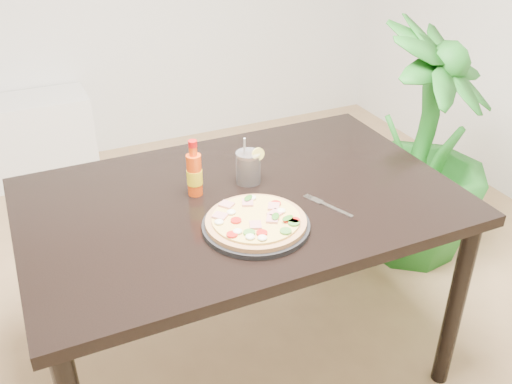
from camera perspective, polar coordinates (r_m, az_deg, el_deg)
name	(u,v)px	position (r m, az deg, el deg)	size (l,w,h in m)	color
dining_table	(241,218)	(1.90, -1.51, -2.58)	(1.40, 0.90, 0.75)	black
plate	(256,226)	(1.70, -0.01, -3.40)	(0.32, 0.32, 0.02)	black
pizza	(256,220)	(1.69, 0.00, -2.87)	(0.30, 0.30, 0.03)	tan
hot_sauce_bottle	(194,173)	(1.84, -6.18, 1.86)	(0.06, 0.06, 0.19)	#EB470D
cola_cup	(248,168)	(1.92, -0.77, 2.43)	(0.09, 0.08, 0.17)	black
fork	(326,205)	(1.82, 7.06, -1.31)	(0.09, 0.18, 0.00)	silver
houseplant	(424,147)	(2.73, 16.46, 4.33)	(0.62, 0.62, 1.11)	#1D6F1F
plant_pot	(411,228)	(2.95, 15.21, -3.49)	(0.28, 0.28, 0.22)	brown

